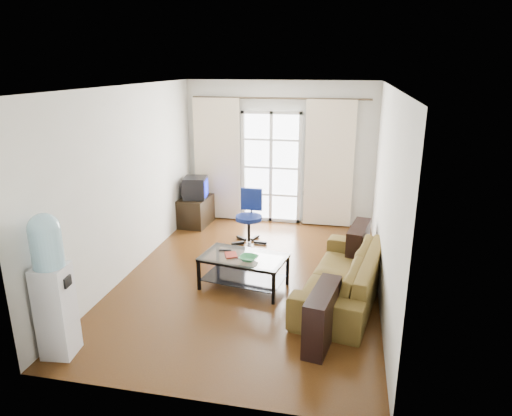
{
  "coord_description": "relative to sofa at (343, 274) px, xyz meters",
  "views": [
    {
      "loc": [
        1.3,
        -5.9,
        2.98
      ],
      "look_at": [
        0.01,
        0.35,
        0.95
      ],
      "focal_mm": 32.0,
      "sensor_mm": 36.0,
      "label": 1
    }
  ],
  "objects": [
    {
      "name": "task_chair",
      "position": [
        -1.63,
        1.64,
        -0.05
      ],
      "size": [
        0.65,
        0.65,
        0.93
      ],
      "rotation": [
        0.0,
        0.0,
        -0.03
      ],
      "color": "black",
      "rests_on": "floor"
    },
    {
      "name": "tv_stand",
      "position": [
        -2.85,
        2.35,
        -0.05
      ],
      "size": [
        0.54,
        0.77,
        0.54
      ],
      "primitive_type": "cube",
      "rotation": [
        0.0,
        0.0,
        -0.06
      ],
      "color": "black",
      "rests_on": "floor"
    },
    {
      "name": "remote",
      "position": [
        -1.65,
        0.14,
        0.15
      ],
      "size": [
        0.18,
        0.07,
        0.02
      ],
      "primitive_type": "cube",
      "rotation": [
        0.0,
        0.0,
        0.16
      ],
      "color": "black",
      "rests_on": "coffee_table"
    },
    {
      "name": "bowl",
      "position": [
        -1.25,
        -0.12,
        0.17
      ],
      "size": [
        0.34,
        0.34,
        0.06
      ],
      "primitive_type": "imported",
      "rotation": [
        0.0,
        0.0,
        -0.19
      ],
      "color": "green",
      "rests_on": "coffee_table"
    },
    {
      "name": "coffee_table",
      "position": [
        -1.35,
        -0.0,
        -0.02
      ],
      "size": [
        1.24,
        0.84,
        0.46
      ],
      "rotation": [
        0.0,
        0.0,
        -0.17
      ],
      "color": "silver",
      "rests_on": "floor"
    },
    {
      "name": "curtain_left",
      "position": [
        -2.52,
        2.79,
        0.88
      ],
      "size": [
        0.9,
        0.07,
        2.35
      ],
      "primitive_type": "cube",
      "color": "#F8E8C8",
      "rests_on": "curtain_rod"
    },
    {
      "name": "floor",
      "position": [
        -1.32,
        0.31,
        -0.32
      ],
      "size": [
        5.2,
        5.2,
        0.0
      ],
      "primitive_type": "plane",
      "color": "#513013",
      "rests_on": "ground"
    },
    {
      "name": "curtain_rod",
      "position": [
        -1.32,
        2.81,
        2.06
      ],
      "size": [
        3.3,
        0.04,
        0.04
      ],
      "primitive_type": "cylinder",
      "rotation": [
        0.0,
        1.57,
        0.0
      ],
      "color": "#4C3F2D",
      "rests_on": "wall_back"
    },
    {
      "name": "book",
      "position": [
        -1.6,
        -0.04,
        0.15
      ],
      "size": [
        0.31,
        0.33,
        0.02
      ],
      "primitive_type": "imported",
      "rotation": [
        0.0,
        0.0,
        0.39
      ],
      "color": "#B93116",
      "rests_on": "coffee_table"
    },
    {
      "name": "sofa",
      "position": [
        0.0,
        0.0,
        0.0
      ],
      "size": [
        2.52,
        1.65,
        0.65
      ],
      "primitive_type": "imported",
      "rotation": [
        0.0,
        0.0,
        -1.75
      ],
      "color": "brown",
      "rests_on": "floor"
    },
    {
      "name": "crt_tv",
      "position": [
        -2.84,
        2.31,
        0.42
      ],
      "size": [
        0.5,
        0.5,
        0.41
      ],
      "rotation": [
        0.0,
        0.0,
        0.14
      ],
      "color": "black",
      "rests_on": "tv_stand"
    },
    {
      "name": "wall_left",
      "position": [
        -3.12,
        0.31,
        1.03
      ],
      "size": [
        0.02,
        5.2,
        2.7
      ],
      "primitive_type": "cube",
      "color": "white",
      "rests_on": "floor"
    },
    {
      "name": "radiator",
      "position": [
        -0.52,
        2.81,
        0.01
      ],
      "size": [
        0.64,
        0.12,
        0.64
      ],
      "primitive_type": "cube",
      "color": "#959597",
      "rests_on": "floor"
    },
    {
      "name": "water_cooler",
      "position": [
        -2.92,
        -1.89,
        0.51
      ],
      "size": [
        0.37,
        0.36,
        1.59
      ],
      "rotation": [
        0.0,
        0.0,
        0.11
      ],
      "color": "silver",
      "rests_on": "floor"
    },
    {
      "name": "wall_right",
      "position": [
        0.48,
        0.31,
        1.03
      ],
      "size": [
        0.02,
        5.2,
        2.7
      ],
      "primitive_type": "cube",
      "color": "white",
      "rests_on": "floor"
    },
    {
      "name": "wall_front",
      "position": [
        -1.32,
        -2.29,
        1.03
      ],
      "size": [
        3.6,
        0.02,
        2.7
      ],
      "primitive_type": "cube",
      "color": "white",
      "rests_on": "floor"
    },
    {
      "name": "wall_back",
      "position": [
        -1.32,
        2.91,
        1.03
      ],
      "size": [
        3.6,
        0.02,
        2.7
      ],
      "primitive_type": "cube",
      "color": "white",
      "rests_on": "floor"
    },
    {
      "name": "curtain_right",
      "position": [
        -0.37,
        2.79,
        0.88
      ],
      "size": [
        0.9,
        0.07,
        2.35
      ],
      "primitive_type": "cube",
      "color": "#F8E8C8",
      "rests_on": "curtain_rod"
    },
    {
      "name": "french_door",
      "position": [
        -1.47,
        2.86,
        0.75
      ],
      "size": [
        1.16,
        0.06,
        2.15
      ],
      "color": "white",
      "rests_on": "wall_back"
    },
    {
      "name": "ceiling",
      "position": [
        -1.32,
        0.31,
        2.38
      ],
      "size": [
        5.2,
        5.2,
        0.0
      ],
      "primitive_type": "plane",
      "rotation": [
        3.14,
        0.0,
        0.0
      ],
      "color": "white",
      "rests_on": "wall_back"
    }
  ]
}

